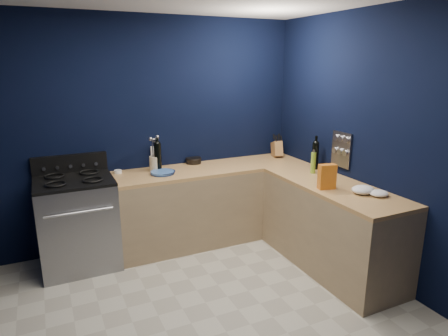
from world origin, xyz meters
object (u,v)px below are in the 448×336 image
plate_stack (162,173)px  utensil_crock (155,163)px  knife_block (277,149)px  crouton_bag (327,177)px  gas_range (78,224)px

plate_stack → utensil_crock: (-0.03, 0.17, 0.07)m
plate_stack → knife_block: bearing=6.2°
utensil_crock → plate_stack: bearing=-80.7°
utensil_crock → crouton_bag: crouton_bag is taller
gas_range → utensil_crock: 1.04m
gas_range → crouton_bag: crouton_bag is taller
plate_stack → utensil_crock: 0.19m
plate_stack → crouton_bag: 1.75m
gas_range → plate_stack: 1.02m
knife_block → crouton_bag: 1.38m
plate_stack → knife_block: knife_block is taller
crouton_bag → gas_range: bearing=164.0°
gas_range → knife_block: (2.50, 0.14, 0.54)m
utensil_crock → knife_block: 1.62m
gas_range → crouton_bag: bearing=-28.6°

